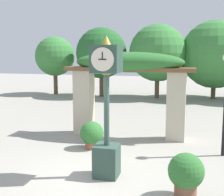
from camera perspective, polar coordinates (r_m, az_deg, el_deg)
name	(u,v)px	position (r m, az deg, el deg)	size (l,w,h in m)	color
ground_plane	(99,174)	(7.87, -2.38, -13.70)	(60.00, 60.00, 0.00)	gray
pedestal_clock	(107,108)	(7.27, -0.99, -1.86)	(0.63, 0.68, 3.33)	#2D473D
pergola	(129,77)	(10.74, 3.05, 3.94)	(4.48, 1.21, 2.96)	#BCB299
potted_plant_near_left	(92,134)	(9.68, -3.69, -6.63)	(0.73, 0.73, 0.84)	#9E563D
potted_plant_near_right	(186,174)	(6.68, 13.38, -13.30)	(0.74, 0.74, 0.94)	brown
tree_line	(190,52)	(20.18, 14.02, 8.15)	(17.52, 4.59, 5.29)	brown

